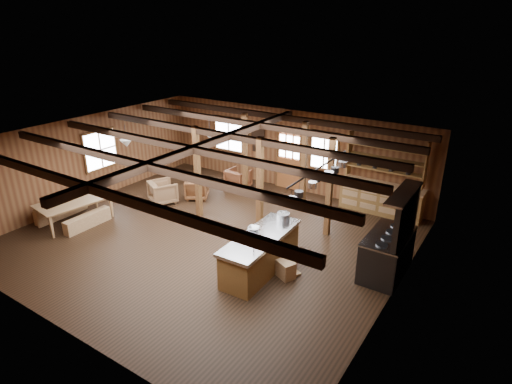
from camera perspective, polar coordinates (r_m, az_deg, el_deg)
room at (r=11.38m, az=-6.48°, el=0.09°), size 10.04×9.04×2.84m
ceiling_joists at (r=11.09m, az=-6.18°, el=6.51°), size 9.80×8.82×0.18m
timber_posts at (r=12.67m, az=1.31°, el=2.59°), size 3.95×2.35×2.80m
back_door at (r=15.02m, az=4.41°, el=3.66°), size 1.02×0.08×2.15m
window_back_left at (r=16.18m, az=-3.64°, el=7.71°), size 1.32×0.06×1.32m
window_back_right at (r=14.27m, az=9.10°, el=5.45°), size 1.02×0.06×1.32m
window_left at (r=15.11m, az=-20.06°, el=5.31°), size 0.14×1.24×1.32m
notice_boards at (r=15.55m, az=-0.36°, el=7.30°), size 1.08×0.03×0.90m
back_counter at (r=13.70m, az=16.38°, el=-0.37°), size 2.55×0.60×2.45m
pendant_lamps at (r=13.26m, az=-11.48°, el=6.91°), size 1.86×2.36×0.66m
pot_rack at (r=9.83m, az=8.59°, el=1.89°), size 0.36×3.00×0.42m
kitchen_island at (r=10.27m, az=0.61°, el=-8.14°), size 0.95×2.52×1.20m
step_stool at (r=10.18m, az=3.98°, el=-10.25°), size 0.57×0.50×0.42m
commercial_range at (r=10.50m, az=17.34°, el=-7.25°), size 0.89×1.74×2.15m
dining_table at (r=13.68m, az=-22.89°, el=-2.44°), size 1.42×2.17×0.71m
bench_wall at (r=14.33m, az=-24.53°, el=-2.19°), size 0.30×1.61×0.44m
bench_aisle at (r=13.35m, az=-21.54°, el=-3.58°), size 0.27×1.44×0.40m
armchair_a at (r=14.47m, az=-7.87°, el=0.45°), size 1.00×1.01×0.67m
armchair_b at (r=15.21m, az=-2.38°, el=1.81°), size 0.76×0.78×0.69m
armchair_c at (r=14.29m, az=-12.29°, el=0.02°), size 1.09×1.10×0.75m
counter_pot at (r=10.75m, az=3.65°, el=-3.32°), size 0.33×0.33×0.20m
bowl at (r=10.29m, az=-0.29°, el=-4.88°), size 0.35×0.35×0.07m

